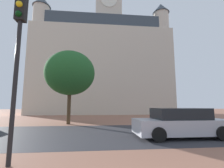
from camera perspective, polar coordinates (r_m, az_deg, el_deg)
ground_plane at (r=10.76m, az=0.21°, el=-16.14°), size 120.00×120.00×0.00m
street_asphalt_strip at (r=9.49m, az=1.06°, el=-17.26°), size 120.00×7.02×0.00m
landmark_building at (r=32.98m, az=-3.24°, el=6.89°), size 25.92×11.47×30.85m
car_silver at (r=8.87m, az=23.27°, el=-12.84°), size 4.52×2.11×1.44m
traffic_light_pole at (r=5.43m, az=-30.73°, el=13.41°), size 0.28×0.34×4.93m
tree_curb_far at (r=14.42m, az=-14.90°, el=3.79°), size 4.33×4.33×6.35m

